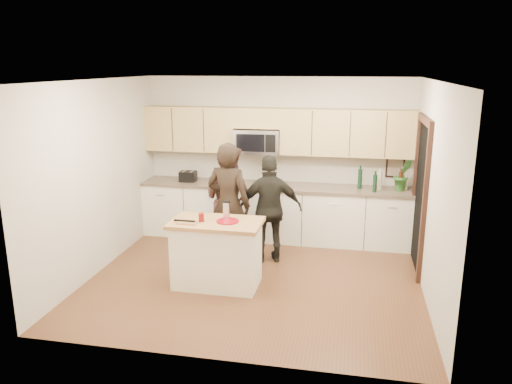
% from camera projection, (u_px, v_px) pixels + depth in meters
% --- Properties ---
extents(floor, '(4.50, 4.50, 0.00)m').
position_uv_depth(floor, '(255.00, 279.00, 6.94)').
color(floor, brown).
rests_on(floor, ground).
extents(room_shell, '(4.52, 4.02, 2.71)m').
position_uv_depth(room_shell, '(255.00, 156.00, 6.51)').
color(room_shell, '#BAB29F').
rests_on(room_shell, ground).
extents(back_cabinetry, '(4.50, 0.66, 0.94)m').
position_uv_depth(back_cabinetry, '(274.00, 212.00, 8.43)').
color(back_cabinetry, white).
rests_on(back_cabinetry, ground).
extents(upper_cabinetry, '(4.50, 0.33, 0.75)m').
position_uv_depth(upper_cabinetry, '(278.00, 130.00, 8.22)').
color(upper_cabinetry, tan).
rests_on(upper_cabinetry, ground).
extents(microwave, '(0.76, 0.41, 0.40)m').
position_uv_depth(microwave, '(257.00, 141.00, 8.30)').
color(microwave, silver).
rests_on(microwave, ground).
extents(doorway, '(0.06, 1.25, 2.20)m').
position_uv_depth(doorway, '(421.00, 190.00, 7.09)').
color(doorway, black).
rests_on(doorway, ground).
extents(framed_picture, '(0.30, 0.03, 0.38)m').
position_uv_depth(framed_picture, '(395.00, 166.00, 8.14)').
color(framed_picture, black).
rests_on(framed_picture, ground).
extents(dish_towel, '(0.34, 0.60, 0.48)m').
position_uv_depth(dish_towel, '(217.00, 193.00, 8.35)').
color(dish_towel, white).
rests_on(dish_towel, ground).
extents(island, '(1.20, 0.71, 0.90)m').
position_uv_depth(island, '(217.00, 253.00, 6.65)').
color(island, white).
rests_on(island, ground).
extents(red_plate, '(0.29, 0.29, 0.02)m').
position_uv_depth(red_plate, '(228.00, 221.00, 6.51)').
color(red_plate, maroon).
rests_on(red_plate, island).
extents(box_grater, '(0.09, 0.06, 0.23)m').
position_uv_depth(box_grater, '(226.00, 210.00, 6.57)').
color(box_grater, silver).
rests_on(box_grater, red_plate).
extents(drink_glass, '(0.07, 0.07, 0.11)m').
position_uv_depth(drink_glass, '(201.00, 217.00, 6.51)').
color(drink_glass, maroon).
rests_on(drink_glass, island).
extents(cutting_board, '(0.26, 0.17, 0.02)m').
position_uv_depth(cutting_board, '(188.00, 223.00, 6.45)').
color(cutting_board, '#A77845').
rests_on(cutting_board, island).
extents(tongs, '(0.29, 0.03, 0.02)m').
position_uv_depth(tongs, '(185.00, 221.00, 6.47)').
color(tongs, black).
rests_on(tongs, cutting_board).
extents(knife, '(0.18, 0.02, 0.01)m').
position_uv_depth(knife, '(188.00, 223.00, 6.38)').
color(knife, silver).
rests_on(knife, cutting_board).
extents(toaster, '(0.27, 0.21, 0.18)m').
position_uv_depth(toaster, '(188.00, 176.00, 8.55)').
color(toaster, black).
rests_on(toaster, back_cabinetry).
extents(bottle_cluster, '(0.78, 0.29, 0.38)m').
position_uv_depth(bottle_cluster, '(385.00, 179.00, 7.93)').
color(bottle_cluster, black).
rests_on(bottle_cluster, back_cabinetry).
extents(orchid, '(0.34, 0.31, 0.51)m').
position_uv_depth(orchid, '(403.00, 175.00, 7.89)').
color(orchid, '#316A2A').
rests_on(orchid, back_cabinetry).
extents(woman_left, '(0.74, 0.56, 1.83)m').
position_uv_depth(woman_left, '(229.00, 205.00, 7.25)').
color(woman_left, black).
rests_on(woman_left, ground).
extents(woman_center, '(1.03, 0.94, 1.72)m').
position_uv_depth(woman_center, '(228.00, 199.00, 7.74)').
color(woman_center, '#331D19').
rests_on(woman_center, ground).
extents(woman_right, '(1.02, 0.65, 1.62)m').
position_uv_depth(woman_right, '(270.00, 209.00, 7.38)').
color(woman_right, black).
rests_on(woman_right, ground).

